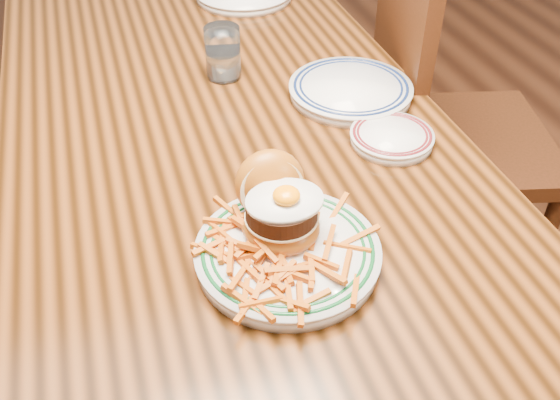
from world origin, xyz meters
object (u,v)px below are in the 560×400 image
object	(u,v)px
table	(225,150)
chair_right	(439,126)
main_plate	(285,236)
side_plate	(392,137)

from	to	relation	value
table	chair_right	bearing A→B (deg)	12.62
table	main_plate	bearing A→B (deg)	-90.06
main_plate	side_plate	size ratio (longest dim) A/B	1.70
table	main_plate	xyz separation A→B (m)	(-0.00, -0.41, 0.12)
table	side_plate	size ratio (longest dim) A/B	9.58
table	side_plate	xyz separation A→B (m)	(0.28, -0.19, 0.10)
chair_right	main_plate	bearing A→B (deg)	56.84
table	main_plate	world-z (taller)	main_plate
chair_right	side_plate	xyz separation A→B (m)	(-0.32, -0.33, 0.24)
table	main_plate	size ratio (longest dim) A/B	5.64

